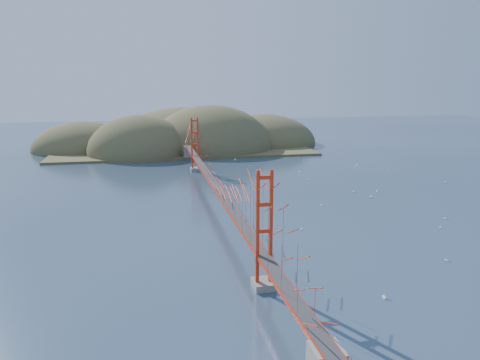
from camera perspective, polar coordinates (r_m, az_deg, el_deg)
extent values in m
plane|color=#2B3E56|center=(74.44, -2.93, -3.25)|extent=(320.00, 320.00, 0.00)
cube|color=gray|center=(46.62, 2.86, -12.57)|extent=(2.00, 2.40, 0.70)
cube|color=gray|center=(103.35, -5.47, 1.33)|extent=(2.00, 2.40, 0.70)
cube|color=#B82A14|center=(73.62, -2.95, -0.77)|extent=(1.40, 92.00, 0.16)
cube|color=#B82A14|center=(73.67, -2.95, -0.93)|extent=(1.33, 92.00, 0.24)
cube|color=#38383A|center=(73.60, -2.95, -0.70)|extent=(1.19, 92.00, 0.03)
cube|color=gray|center=(118.81, -6.34, 3.38)|extent=(2.20, 2.60, 3.30)
cube|color=brown|center=(136.76, -7.04, 3.94)|extent=(70.00, 40.00, 0.60)
ellipsoid|color=brown|center=(128.47, -12.09, 3.11)|extent=(28.00, 28.00, 21.00)
ellipsoid|color=brown|center=(135.69, -3.60, 3.84)|extent=(36.00, 36.00, 25.00)
ellipsoid|color=brown|center=(146.98, 2.94, 4.50)|extent=(32.00, 32.00, 18.00)
ellipsoid|color=brown|center=(141.38, -18.58, 3.56)|extent=(28.00, 28.00, 16.00)
ellipsoid|color=brown|center=(150.77, -6.73, 4.63)|extent=(44.00, 44.00, 22.00)
cube|color=white|center=(69.43, 23.21, -5.37)|extent=(0.48, 0.38, 0.09)
cylinder|color=white|center=(69.36, 23.23, -5.17)|extent=(0.01, 0.01, 0.51)
cube|color=white|center=(94.40, 8.23, 0.02)|extent=(0.55, 0.44, 0.10)
cylinder|color=white|center=(94.33, 8.23, 0.20)|extent=(0.02, 0.02, 0.59)
cube|color=white|center=(116.74, -0.60, 2.51)|extent=(0.62, 0.33, 0.11)
cylinder|color=white|center=(116.69, -0.60, 2.66)|extent=(0.02, 0.02, 0.65)
cube|color=white|center=(111.11, 14.02, 1.63)|extent=(0.59, 0.28, 0.10)
cylinder|color=white|center=(111.06, 14.03, 1.79)|extent=(0.02, 0.02, 0.62)
cube|color=white|center=(87.80, 16.40, -1.29)|extent=(0.27, 0.56, 0.10)
cylinder|color=white|center=(87.73, 16.41, -1.11)|extent=(0.02, 0.02, 0.59)
cube|color=white|center=(116.33, 7.81, 2.35)|extent=(0.45, 0.54, 0.10)
cylinder|color=white|center=(116.28, 7.82, 2.50)|extent=(0.02, 0.02, 0.58)
cube|color=white|center=(99.99, 23.72, -0.22)|extent=(0.45, 0.55, 0.10)
cylinder|color=white|center=(99.93, 23.74, -0.05)|extent=(0.02, 0.02, 0.59)
cube|color=white|center=(83.08, 15.65, -2.00)|extent=(0.57, 0.57, 0.11)
cylinder|color=white|center=(83.00, 15.67, -1.78)|extent=(0.02, 0.02, 0.66)
cube|color=white|center=(46.65, 17.18, -13.51)|extent=(0.28, 0.62, 0.11)
cylinder|color=white|center=(46.51, 17.21, -13.14)|extent=(0.02, 0.02, 0.66)
cube|color=white|center=(76.08, 9.92, -3.04)|extent=(0.25, 0.50, 0.09)
cylinder|color=white|center=(76.01, 9.92, -2.85)|extent=(0.01, 0.01, 0.53)
cube|color=white|center=(63.77, 7.48, -5.97)|extent=(0.33, 0.54, 0.09)
cylinder|color=white|center=(63.69, 7.49, -5.74)|extent=(0.01, 0.01, 0.56)
cube|color=white|center=(57.75, 23.85, -8.94)|extent=(0.39, 0.52, 0.09)
cylinder|color=white|center=(57.66, 23.87, -8.69)|extent=(0.01, 0.01, 0.55)
cube|color=white|center=(74.08, 23.71, -4.34)|extent=(0.49, 0.44, 0.09)
cylinder|color=white|center=(74.01, 23.73, -4.14)|extent=(0.01, 0.01, 0.54)
cube|color=white|center=(101.57, 7.29, 0.92)|extent=(0.61, 0.24, 0.11)
cylinder|color=white|center=(101.51, 7.29, 1.10)|extent=(0.02, 0.02, 0.65)
cube|color=white|center=(107.79, 17.56, 1.10)|extent=(0.50, 0.30, 0.09)
cylinder|color=white|center=(107.74, 17.57, 1.23)|extent=(0.01, 0.01, 0.52)
cube|color=white|center=(86.22, 13.69, -1.38)|extent=(0.57, 0.60, 0.11)
cylinder|color=white|center=(86.14, 13.70, -1.15)|extent=(0.02, 0.02, 0.69)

